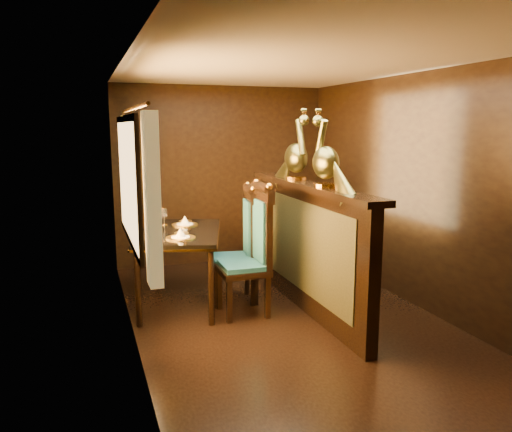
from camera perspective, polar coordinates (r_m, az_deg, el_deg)
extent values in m
plane|color=black|center=(5.13, 3.81, -12.01)|extent=(5.00, 5.00, 0.00)
cube|color=black|center=(7.15, -3.96, 4.65)|extent=(3.00, 0.04, 2.50)
cube|color=black|center=(2.73, 25.19, -5.35)|extent=(3.00, 0.04, 2.50)
cube|color=black|center=(4.43, -14.13, 0.97)|extent=(0.04, 5.00, 2.50)
cube|color=black|center=(5.56, 18.35, 2.58)|extent=(0.04, 5.00, 2.50)
cube|color=beige|center=(4.78, 4.18, 16.92)|extent=(3.00, 5.00, 0.04)
cube|color=#FFC672|center=(4.70, -14.53, 3.92)|extent=(0.01, 1.70, 1.05)
cube|color=#FFE345|center=(3.76, -11.76, 1.77)|extent=(0.10, 0.22, 1.30)
cube|color=#FFE345|center=(5.68, -14.39, 4.45)|extent=(0.10, 0.22, 1.30)
cylinder|color=gold|center=(4.69, -13.94, 11.83)|extent=(0.03, 2.20, 0.03)
cube|color=black|center=(5.32, 5.86, -3.87)|extent=(0.12, 2.60, 1.30)
cube|color=#322E16|center=(5.28, 5.22, -3.41)|extent=(0.02, 2.20, 0.95)
cube|color=black|center=(5.19, 5.99, 3.42)|extent=(0.26, 2.70, 0.06)
cube|color=black|center=(5.46, -8.69, -1.87)|extent=(1.18, 1.55, 0.04)
cube|color=gold|center=(5.47, -8.68, -2.18)|extent=(1.21, 1.58, 0.02)
cylinder|color=black|center=(5.02, -13.32, -8.13)|extent=(0.06, 0.06, 0.77)
cylinder|color=black|center=(4.94, -5.15, -8.18)|extent=(0.06, 0.06, 0.77)
cylinder|color=black|center=(6.21, -11.27, -4.50)|extent=(0.06, 0.06, 0.77)
cylinder|color=black|center=(6.15, -4.72, -4.49)|extent=(0.06, 0.06, 0.77)
cylinder|color=#BC7F23|center=(5.09, -8.61, -2.46)|extent=(0.30, 0.30, 0.01)
cone|color=white|center=(5.08, -8.62, -1.87)|extent=(0.11, 0.11, 0.10)
cylinder|color=#BC7F23|center=(5.75, -8.12, -0.98)|extent=(0.30, 0.30, 0.01)
cone|color=white|center=(5.74, -8.13, -0.45)|extent=(0.11, 0.11, 0.10)
cylinder|color=silver|center=(5.46, -11.71, -1.42)|extent=(0.03, 0.03, 0.06)
cylinder|color=silver|center=(5.52, -11.68, -1.31)|extent=(0.03, 0.03, 0.06)
cube|color=black|center=(5.20, -1.53, -6.22)|extent=(0.50, 0.50, 0.06)
cube|color=navy|center=(5.18, -1.53, -5.65)|extent=(0.45, 0.45, 0.05)
cube|color=navy|center=(5.16, 0.72, -1.63)|extent=(0.04, 0.38, 0.63)
cube|color=black|center=(5.04, -3.08, -9.77)|extent=(0.05, 0.05, 0.44)
cube|color=black|center=(5.15, 1.33, -9.30)|extent=(0.05, 0.05, 0.44)
cube|color=black|center=(5.41, -4.22, -8.36)|extent=(0.05, 0.05, 0.44)
cube|color=black|center=(5.51, -0.09, -7.97)|extent=(0.05, 0.05, 0.44)
sphere|color=gold|center=(4.89, 1.51, 3.36)|extent=(0.07, 0.07, 0.07)
sphere|color=gold|center=(5.28, 0.01, 3.86)|extent=(0.07, 0.07, 0.07)
cube|color=black|center=(5.57, -2.71, -5.33)|extent=(0.53, 0.53, 0.06)
cube|color=navy|center=(5.56, -2.71, -4.83)|extent=(0.48, 0.48, 0.05)
cube|color=navy|center=(5.51, -0.65, -1.31)|extent=(0.09, 0.37, 0.60)
cube|color=black|center=(5.43, -4.45, -8.39)|extent=(0.05, 0.05, 0.42)
cube|color=black|center=(5.49, -0.39, -8.18)|extent=(0.05, 0.05, 0.42)
cube|color=black|center=(5.80, -4.86, -7.18)|extent=(0.05, 0.05, 0.42)
cube|color=black|center=(5.85, -1.06, -7.00)|extent=(0.05, 0.05, 0.42)
sphere|color=gold|center=(5.25, -0.30, 3.12)|extent=(0.07, 0.07, 0.07)
sphere|color=gold|center=(5.63, -0.99, 3.60)|extent=(0.07, 0.07, 0.07)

